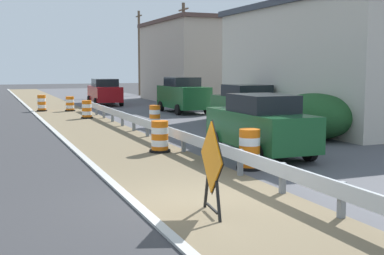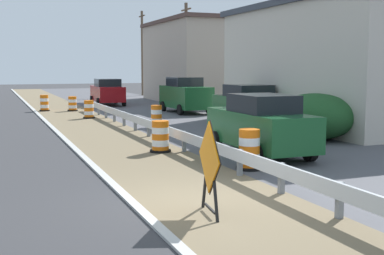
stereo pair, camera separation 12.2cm
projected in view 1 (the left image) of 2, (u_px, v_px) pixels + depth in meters
name	position (u px, v px, depth m)	size (l,w,h in m)	color
ground_plane	(201.00, 204.00, 10.57)	(160.00, 160.00, 0.00)	#333335
median_dirt_strip	(223.00, 201.00, 10.76)	(3.42, 120.00, 0.01)	#706047
curb_near_edge	(141.00, 210.00, 10.08)	(0.20, 120.00, 0.11)	#ADADA8
guardrail_median	(221.00, 150.00, 14.20)	(0.18, 40.94, 0.71)	silver
warning_sign_diamond	(212.00, 162.00, 9.69)	(0.24, 1.45, 1.86)	black
traffic_barrel_nearest	(249.00, 151.00, 14.11)	(0.73, 0.73, 1.13)	orange
traffic_barrel_close	(160.00, 138.00, 16.99)	(0.71, 0.71, 1.05)	orange
traffic_barrel_mid	(155.00, 117.00, 24.07)	(0.64, 0.64, 1.05)	orange
traffic_barrel_far	(87.00, 110.00, 28.21)	(0.65, 0.65, 1.00)	orange
traffic_barrel_farther	(42.00, 104.00, 32.84)	(0.65, 0.65, 1.05)	orange
traffic_barrel_farthest	(70.00, 105.00, 32.90)	(0.66, 0.66, 0.95)	orange
car_lead_near_lane	(260.00, 125.00, 16.36)	(2.04, 4.68, 1.97)	#195128
car_trailing_near_lane	(248.00, 106.00, 24.20)	(2.24, 4.61, 2.01)	#195128
car_lead_far_lane	(105.00, 92.00, 38.03)	(2.20, 4.62, 1.98)	maroon
car_mid_far_lane	(183.00, 95.00, 31.78)	(2.19, 4.56, 2.21)	#195128
roadside_shop_near	(347.00, 64.00, 25.03)	(8.33, 12.34, 5.95)	beige
roadside_shop_far	(203.00, 61.00, 42.86)	(8.15, 11.51, 6.70)	#AD9E8E
utility_pole_near	(312.00, 36.00, 24.13)	(0.24, 1.80, 8.32)	brown
utility_pole_mid	(183.00, 52.00, 38.52)	(0.24, 1.80, 7.65)	brown
utility_pole_far	(139.00, 52.00, 50.75)	(0.24, 1.80, 8.39)	brown
bush_roadside	(313.00, 116.00, 20.01)	(3.29, 3.29, 1.82)	#1E4C23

